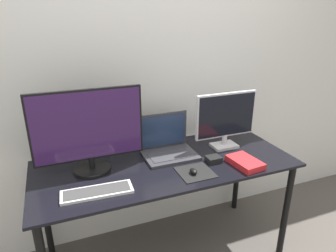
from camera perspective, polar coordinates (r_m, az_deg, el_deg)
wall_back at (r=2.18m, az=-4.46°, el=9.35°), size 7.00×0.05×2.50m
desk at (r=2.01m, az=-0.38°, el=-9.33°), size 1.68×0.71×0.76m
monitor_left at (r=1.83m, az=-14.92°, el=-0.85°), size 0.65×0.23×0.52m
monitor_right at (r=2.15m, az=10.96°, el=1.42°), size 0.46×0.13×0.40m
laptop at (r=2.06m, az=-0.15°, el=-3.59°), size 0.35×0.27×0.27m
keyboard at (r=1.70m, az=-13.35°, el=-12.10°), size 0.39×0.15×0.02m
mousepad at (r=1.86m, az=5.24°, el=-8.78°), size 0.21×0.20×0.00m
mouse at (r=1.83m, az=4.85°, el=-8.60°), size 0.04×0.06×0.03m
book at (r=1.99m, az=14.45°, el=-6.72°), size 0.17×0.24×0.04m
power_brick at (r=1.99m, az=8.66°, el=-6.29°), size 0.09×0.08×0.04m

